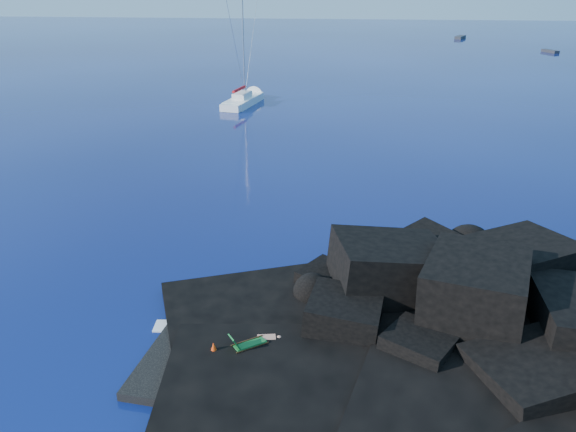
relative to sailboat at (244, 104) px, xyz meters
name	(u,v)px	position (x,y,z in m)	size (l,w,h in m)	color
ground	(138,366)	(4.82, -49.13, 0.00)	(400.00, 400.00, 0.00)	#030530
headland	(462,342)	(17.82, -46.13, 0.00)	(24.00, 24.00, 3.60)	black
beach	(253,366)	(9.32, -48.63, 0.00)	(8.50, 6.00, 0.70)	black
surf_foam	(279,305)	(9.82, -44.13, 0.00)	(10.00, 8.00, 0.06)	white
sailboat	(244,104)	(0.00, 0.00, 0.00)	(2.48, 11.81, 12.38)	white
deck_chair	(250,340)	(9.13, -48.13, 0.85)	(1.46, 0.64, 1.00)	#166328
towel	(267,342)	(9.72, -47.56, 0.38)	(1.94, 0.92, 0.05)	white
sunbather	(266,339)	(9.72, -47.56, 0.54)	(1.85, 0.51, 0.28)	tan
marker_cone	(214,349)	(7.78, -48.62, 0.66)	(0.41, 0.41, 0.62)	#FF410D
distant_boat_a	(460,39)	(39.34, 83.23, 0.00)	(1.60, 5.13, 0.68)	#292A2F
distant_boat_b	(550,53)	(52.76, 56.63, 0.00)	(1.23, 3.94, 0.53)	#28282D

